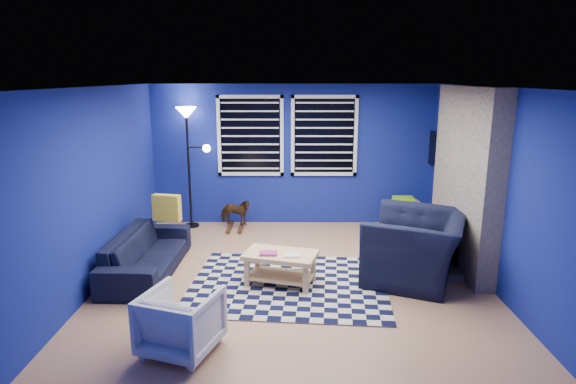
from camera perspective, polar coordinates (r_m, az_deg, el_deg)
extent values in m
plane|color=tan|center=(6.54, 0.66, -10.09)|extent=(5.00, 5.00, 0.00)
plane|color=white|center=(5.99, 0.72, 12.37)|extent=(5.00, 5.00, 0.00)
plane|color=navy|center=(8.60, 0.58, 4.37)|extent=(5.00, 0.00, 5.00)
plane|color=navy|center=(6.62, -21.50, 0.63)|extent=(0.00, 5.00, 5.00)
plane|color=navy|center=(6.65, 22.76, 0.57)|extent=(0.00, 5.00, 5.00)
cube|color=gray|center=(7.06, 20.28, 1.49)|extent=(0.26, 2.00, 2.50)
cube|color=black|center=(7.24, 18.66, -5.47)|extent=(0.04, 0.70, 0.60)
cube|color=gray|center=(7.31, 17.49, -7.80)|extent=(0.50, 1.20, 0.08)
cube|color=black|center=(8.56, -4.47, 6.66)|extent=(1.05, 0.02, 1.30)
cube|color=white|center=(8.50, -4.56, 11.20)|extent=(1.17, 0.05, 0.06)
cube|color=white|center=(8.66, -4.39, 2.18)|extent=(1.17, 0.05, 0.06)
cube|color=black|center=(8.55, 4.30, 6.65)|extent=(1.05, 0.02, 1.30)
cube|color=white|center=(8.49, 4.39, 11.20)|extent=(1.17, 0.05, 0.06)
cube|color=white|center=(8.65, 4.23, 2.17)|extent=(1.17, 0.05, 0.06)
cube|color=black|center=(8.46, 17.49, 4.62)|extent=(0.06, 1.00, 0.58)
cube|color=black|center=(8.45, 17.27, 4.63)|extent=(0.01, 0.92, 0.50)
cube|color=black|center=(6.33, 0.07, -10.85)|extent=(2.66, 2.20, 0.02)
imported|color=black|center=(6.87, -16.36, -6.94)|extent=(1.95, 0.80, 0.56)
imported|color=black|center=(6.57, 14.83, -6.32)|extent=(1.70, 1.61, 0.88)
imported|color=gray|center=(4.93, -12.56, -14.73)|extent=(0.86, 0.87, 0.63)
imported|color=#432B15|center=(8.47, -6.29, -2.39)|extent=(0.38, 0.61, 0.48)
cube|color=tan|center=(6.18, -0.90, -7.50)|extent=(1.01, 0.75, 0.06)
cube|color=tan|center=(6.29, -0.89, -9.89)|extent=(0.91, 0.65, 0.03)
cube|color=#9E2D70|center=(6.13, -2.33, -7.27)|extent=(0.25, 0.21, 0.03)
cube|color=silver|center=(6.05, 0.52, -7.54)|extent=(0.21, 0.17, 0.03)
cube|color=tan|center=(6.10, -4.58, -10.00)|extent=(0.07, 0.07, 0.36)
cube|color=tan|center=(6.08, 2.73, -10.04)|extent=(0.07, 0.07, 0.36)
cube|color=tan|center=(6.47, -4.28, -8.58)|extent=(0.07, 0.07, 0.36)
cube|color=tan|center=(6.45, 2.58, -8.61)|extent=(0.07, 0.07, 0.36)
cube|color=tan|center=(8.63, 13.40, -2.79)|extent=(0.63, 0.44, 0.50)
cube|color=black|center=(8.63, 13.40, -2.79)|extent=(0.55, 0.40, 0.40)
cube|color=#7ACB17|center=(8.55, 13.51, -0.89)|extent=(0.36, 0.28, 0.09)
cylinder|color=black|center=(8.83, -11.34, -3.89)|extent=(0.27, 0.27, 0.03)
cylinder|color=black|center=(8.59, -11.64, 2.37)|extent=(0.04, 0.04, 1.97)
cone|color=white|center=(8.45, -11.98, 9.16)|extent=(0.35, 0.35, 0.20)
sphere|color=white|center=(8.40, -9.63, 5.13)|extent=(0.13, 0.13, 0.13)
cube|color=gold|center=(7.22, -14.18, -1.83)|extent=(0.43, 0.21, 0.39)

